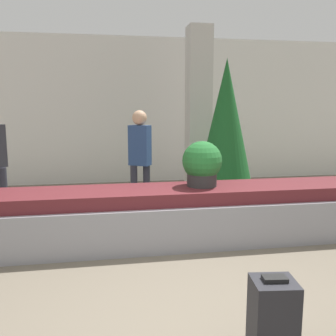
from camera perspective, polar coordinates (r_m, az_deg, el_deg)
ground_plane at (r=3.26m, az=5.86°, el=-21.91°), size 18.00×18.00×0.00m
back_wall at (r=8.46m, az=-4.67°, el=8.68°), size 18.00×0.06×3.20m
carousel at (r=4.73m, az=0.00°, el=-7.31°), size 8.21×0.91×0.69m
pillar at (r=7.39m, az=4.64°, el=8.60°), size 0.44×0.44×3.20m
suitcase_3 at (r=2.83m, az=15.68°, el=-21.05°), size 0.32×0.31×0.57m
potted_plant_0 at (r=4.73m, az=5.21°, el=0.62°), size 0.50×0.50×0.57m
traveler_1 at (r=5.84m, az=-4.30°, el=2.26°), size 0.37×0.32×1.63m
decorated_tree at (r=6.19m, az=8.75°, el=5.75°), size 1.01×1.01×2.45m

